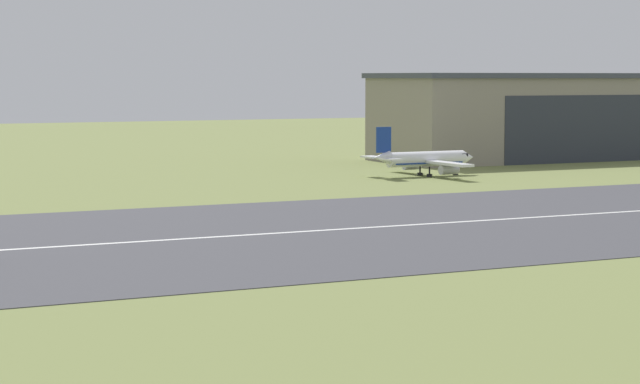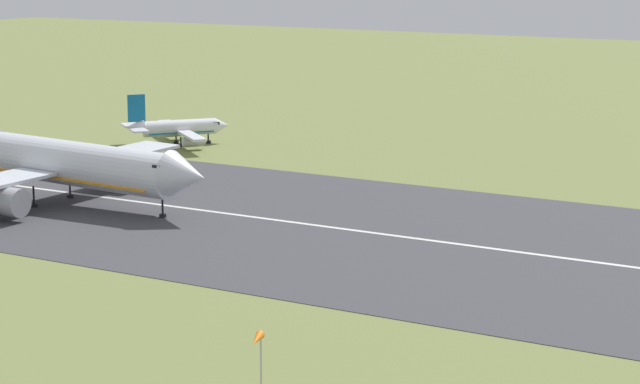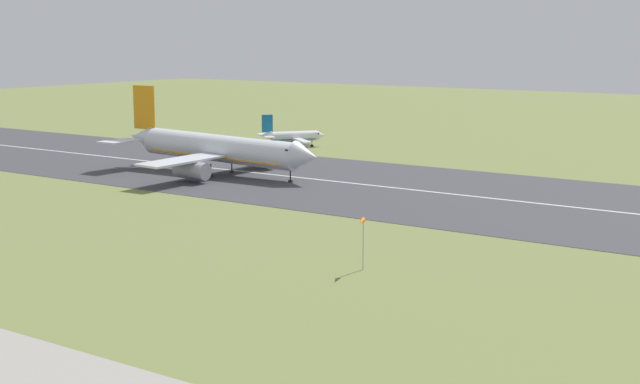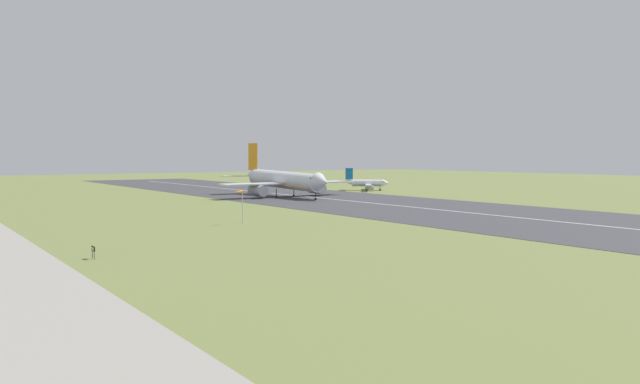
% 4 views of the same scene
% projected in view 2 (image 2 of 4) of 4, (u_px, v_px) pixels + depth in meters
% --- Properties ---
extents(runway_strip, '(474.36, 55.02, 0.06)m').
position_uv_depth(runway_strip, '(617.00, 265.00, 123.79)').
color(runway_strip, '#3D3D42').
rests_on(runway_strip, ground_plane).
extents(runway_centreline, '(426.93, 0.70, 0.01)m').
position_uv_depth(runway_centreline, '(617.00, 265.00, 123.78)').
color(runway_centreline, silver).
rests_on(runway_centreline, runway_strip).
extents(airplane_landing, '(48.50, 43.81, 17.27)m').
position_uv_depth(airplane_landing, '(47.00, 161.00, 153.36)').
color(airplane_landing, silver).
rests_on(airplane_landing, ground_plane).
extents(airplane_parked_east, '(19.28, 18.00, 8.37)m').
position_uv_depth(airplane_parked_east, '(178.00, 128.00, 197.91)').
color(airplane_parked_east, silver).
rests_on(airplane_parked_east, ground_plane).
extents(windsock_pole, '(1.31, 2.24, 6.44)m').
position_uv_depth(windsock_pole, '(257.00, 345.00, 81.12)').
color(windsock_pole, '#B7B7BC').
rests_on(windsock_pole, ground_plane).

